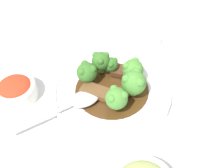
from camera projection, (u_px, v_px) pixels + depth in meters
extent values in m
plane|color=silver|center=(112.00, 93.00, 0.63)|extent=(4.00, 4.00, 0.00)
cylinder|color=white|center=(112.00, 92.00, 0.63)|extent=(0.28, 0.28, 0.01)
torus|color=white|center=(112.00, 90.00, 0.62)|extent=(0.28, 0.28, 0.01)
cylinder|color=#4C2D14|center=(112.00, 89.00, 0.62)|extent=(0.18, 0.18, 0.00)
cube|color=#56331E|center=(121.00, 71.00, 0.65)|extent=(0.05, 0.06, 0.01)
cube|color=brown|center=(120.00, 94.00, 0.60)|extent=(0.06, 0.04, 0.01)
cube|color=brown|center=(95.00, 91.00, 0.60)|extent=(0.05, 0.07, 0.01)
cylinder|color=#7FA84C|center=(116.00, 105.00, 0.58)|extent=(0.02, 0.02, 0.01)
sphere|color=#4C8E38|center=(116.00, 98.00, 0.56)|extent=(0.05, 0.05, 0.05)
sphere|color=#4C8E38|center=(112.00, 99.00, 0.54)|extent=(0.02, 0.02, 0.02)
sphere|color=#4C8E38|center=(124.00, 95.00, 0.55)|extent=(0.02, 0.02, 0.02)
sphere|color=#4C8E38|center=(114.00, 89.00, 0.56)|extent=(0.02, 0.02, 0.02)
cylinder|color=#8EB756|center=(101.00, 69.00, 0.65)|extent=(0.02, 0.02, 0.02)
sphere|color=#387028|center=(101.00, 61.00, 0.63)|extent=(0.05, 0.05, 0.05)
sphere|color=#387028|center=(101.00, 61.00, 0.61)|extent=(0.02, 0.02, 0.02)
sphere|color=#387028|center=(106.00, 55.00, 0.63)|extent=(0.02, 0.02, 0.02)
sphere|color=#387028|center=(96.00, 55.00, 0.63)|extent=(0.02, 0.02, 0.02)
cylinder|color=#8EB756|center=(132.00, 77.00, 0.63)|extent=(0.02, 0.02, 0.02)
sphere|color=#4C8E38|center=(133.00, 70.00, 0.61)|extent=(0.05, 0.05, 0.05)
sphere|color=#4C8E38|center=(138.00, 69.00, 0.59)|extent=(0.02, 0.02, 0.02)
sphere|color=#4C8E38|center=(135.00, 61.00, 0.61)|extent=(0.02, 0.02, 0.02)
sphere|color=#4C8E38|center=(127.00, 66.00, 0.60)|extent=(0.02, 0.02, 0.02)
cylinder|color=#8EB756|center=(88.00, 79.00, 0.63)|extent=(0.02, 0.02, 0.01)
sphere|color=#387028|center=(87.00, 72.00, 0.61)|extent=(0.05, 0.05, 0.05)
sphere|color=#387028|center=(93.00, 69.00, 0.60)|extent=(0.02, 0.02, 0.02)
sphere|color=#387028|center=(85.00, 64.00, 0.61)|extent=(0.02, 0.02, 0.02)
sphere|color=#387028|center=(82.00, 72.00, 0.60)|extent=(0.02, 0.02, 0.02)
cylinder|color=#7FA84C|center=(111.00, 70.00, 0.65)|extent=(0.01, 0.01, 0.01)
sphere|color=#387028|center=(111.00, 65.00, 0.64)|extent=(0.04, 0.04, 0.04)
sphere|color=#387028|center=(115.00, 60.00, 0.64)|extent=(0.01, 0.01, 0.01)
sphere|color=#387028|center=(107.00, 60.00, 0.64)|extent=(0.01, 0.01, 0.01)
sphere|color=#387028|center=(111.00, 65.00, 0.63)|extent=(0.01, 0.01, 0.01)
cylinder|color=#7FA84C|center=(133.00, 91.00, 0.60)|extent=(0.02, 0.02, 0.02)
sphere|color=#4C8E38|center=(134.00, 83.00, 0.58)|extent=(0.06, 0.06, 0.06)
sphere|color=#4C8E38|center=(137.00, 73.00, 0.58)|extent=(0.02, 0.02, 0.02)
sphere|color=#4C8E38|center=(127.00, 79.00, 0.57)|extent=(0.02, 0.02, 0.02)
sphere|color=#4C8E38|center=(140.00, 82.00, 0.56)|extent=(0.02, 0.02, 0.02)
ellipsoid|color=#B7B7BC|center=(85.00, 98.00, 0.59)|extent=(0.08, 0.07, 0.01)
cylinder|color=#B7B7BC|center=(41.00, 119.00, 0.56)|extent=(0.14, 0.05, 0.01)
cylinder|color=white|center=(18.00, 95.00, 0.63)|extent=(0.05, 0.05, 0.01)
cylinder|color=white|center=(17.00, 92.00, 0.62)|extent=(0.10, 0.10, 0.03)
torus|color=white|center=(15.00, 87.00, 0.60)|extent=(0.10, 0.10, 0.01)
ellipsoid|color=red|center=(14.00, 86.00, 0.60)|extent=(0.07, 0.07, 0.02)
cylinder|color=white|center=(150.00, 39.00, 0.77)|extent=(0.07, 0.07, 0.01)
torus|color=white|center=(150.00, 37.00, 0.77)|extent=(0.07, 0.07, 0.01)
cube|color=white|center=(180.00, 55.00, 0.72)|extent=(0.12, 0.08, 0.01)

